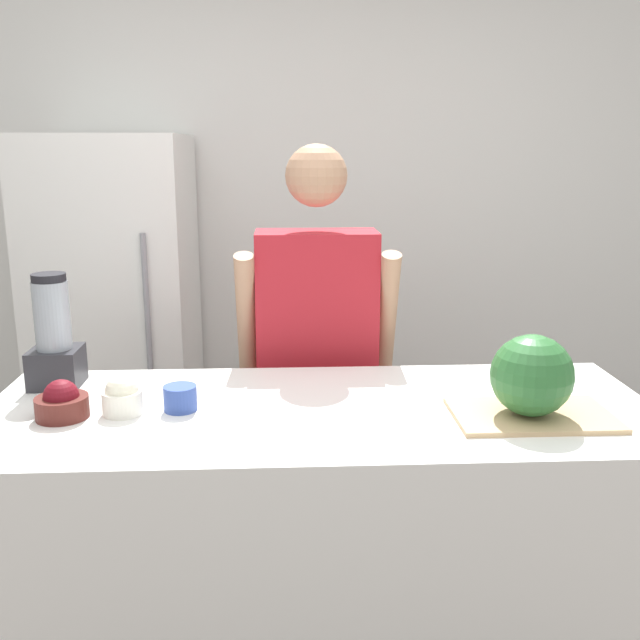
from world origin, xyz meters
TOP-DOWN VIEW (x-y plane):
  - wall_back at (0.00, 2.11)m, footprint 8.00×0.06m
  - counter_island at (0.00, 0.39)m, footprint 1.94×0.78m
  - refrigerator at (-0.87, 1.70)m, footprint 0.67×0.73m
  - person at (0.02, 0.98)m, footprint 0.57×0.27m
  - cutting_board at (0.58, 0.28)m, footprint 0.44×0.27m
  - watermelon at (0.57, 0.27)m, footprint 0.22×0.22m
  - bowl_cherries at (-0.72, 0.35)m, footprint 0.14×0.14m
  - bowl_cream at (-0.56, 0.37)m, footprint 0.11×0.11m
  - bowl_small_blue at (-0.40, 0.39)m, footprint 0.09×0.09m
  - blender at (-0.81, 0.63)m, footprint 0.15×0.15m

SIDE VIEW (x-z plane):
  - counter_island at x=0.00m, z-range 0.00..0.94m
  - person at x=0.02m, z-range 0.02..1.70m
  - refrigerator at x=-0.87m, z-range 0.00..1.72m
  - cutting_board at x=0.58m, z-range 0.94..0.95m
  - bowl_small_blue at x=-0.40m, z-range 0.94..1.01m
  - bowl_cherries at x=-0.72m, z-range 0.93..1.04m
  - bowl_cream at x=-0.56m, z-range 0.93..1.04m
  - watermelon at x=0.57m, z-range 0.95..1.18m
  - blender at x=-0.81m, z-range 0.91..1.26m
  - wall_back at x=0.00m, z-range 0.00..2.60m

